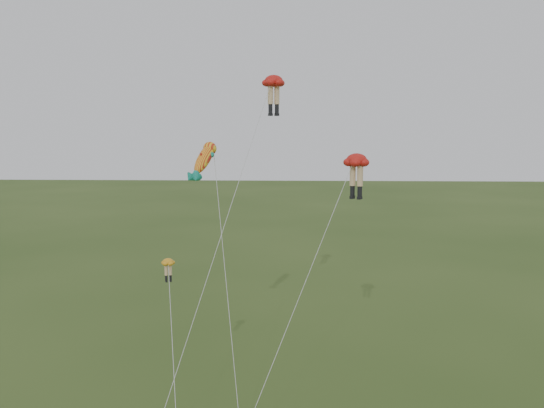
{
  "coord_description": "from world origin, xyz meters",
  "views": [
    {
      "loc": [
        4.33,
        -30.71,
        17.0
      ],
      "look_at": [
        2.94,
        6.0,
        12.1
      ],
      "focal_mm": 40.0,
      "sensor_mm": 36.0,
      "label": 1
    }
  ],
  "objects": [
    {
      "name": "legs_kite_red_mid",
      "position": [
        7.81,
        4.31,
        14.52
      ],
      "size": [
        7.71,
        7.85,
        15.3
      ],
      "rotation": [
        0.0,
        0.0,
        -0.57
      ],
      "color": "red",
      "rests_on": "ground"
    },
    {
      "name": "fish_kite",
      "position": [
        -1.28,
        6.74,
        14.77
      ],
      "size": [
        3.91,
        8.9,
        16.1
      ],
      "rotation": [
        0.72,
        0.0,
        -0.41
      ],
      "color": "yellow",
      "rests_on": "ground"
    },
    {
      "name": "legs_kite_yellow",
      "position": [
        -2.73,
        2.22,
        8.41
      ],
      "size": [
        2.42,
        7.52,
        9.39
      ],
      "rotation": [
        0.0,
        0.0,
        0.43
      ],
      "color": "orange",
      "rests_on": "ground"
    },
    {
      "name": "legs_kite_red_high",
      "position": [
        2.82,
        9.85,
        19.33
      ],
      "size": [
        7.14,
        12.89,
        20.19
      ],
      "rotation": [
        0.0,
        0.0,
        0.51
      ],
      "color": "red",
      "rests_on": "ground"
    }
  ]
}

